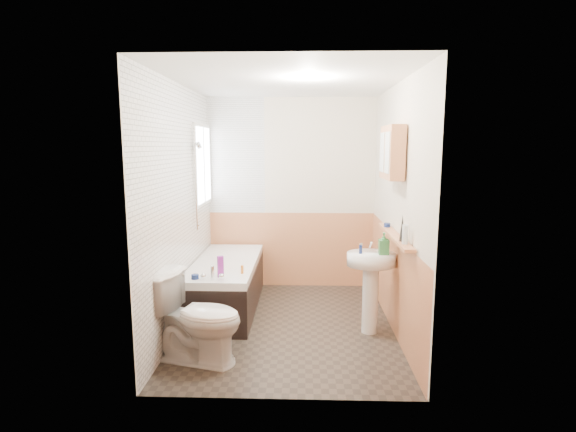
# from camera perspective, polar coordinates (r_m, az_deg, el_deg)

# --- Properties ---
(floor) EXTENTS (2.80, 2.80, 0.00)m
(floor) POSITION_cam_1_polar(r_m,az_deg,el_deg) (4.89, -0.06, -13.72)
(floor) COLOR #2A231E
(floor) RESTS_ON ground
(ceiling) EXTENTS (2.80, 2.80, 0.00)m
(ceiling) POSITION_cam_1_polar(r_m,az_deg,el_deg) (4.56, -0.07, 16.72)
(ceiling) COLOR white
(ceiling) RESTS_ON ground
(wall_back) EXTENTS (2.20, 0.02, 2.50)m
(wall_back) POSITION_cam_1_polar(r_m,az_deg,el_deg) (5.96, 0.41, 2.82)
(wall_back) COLOR beige
(wall_back) RESTS_ON ground
(wall_front) EXTENTS (2.20, 0.02, 2.50)m
(wall_front) POSITION_cam_1_polar(r_m,az_deg,el_deg) (3.17, -0.95, -2.57)
(wall_front) COLOR beige
(wall_front) RESTS_ON ground
(wall_left) EXTENTS (0.02, 2.80, 2.50)m
(wall_left) POSITION_cam_1_polar(r_m,az_deg,el_deg) (4.73, -13.64, 0.99)
(wall_left) COLOR beige
(wall_left) RESTS_ON ground
(wall_right) EXTENTS (0.02, 2.80, 2.50)m
(wall_right) POSITION_cam_1_polar(r_m,az_deg,el_deg) (4.65, 13.73, 0.86)
(wall_right) COLOR beige
(wall_right) RESTS_ON ground
(wainscot_right) EXTENTS (0.01, 2.80, 1.00)m
(wainscot_right) POSITION_cam_1_polar(r_m,az_deg,el_deg) (4.81, 13.14, -8.02)
(wainscot_right) COLOR tan
(wainscot_right) RESTS_ON wall_right
(wainscot_front) EXTENTS (2.20, 0.01, 1.00)m
(wainscot_front) POSITION_cam_1_polar(r_m,az_deg,el_deg) (3.42, -0.89, -14.91)
(wainscot_front) COLOR tan
(wainscot_front) RESTS_ON wall_front
(wainscot_back) EXTENTS (2.20, 0.01, 1.00)m
(wainscot_back) POSITION_cam_1_polar(r_m,az_deg,el_deg) (6.06, 0.39, -4.27)
(wainscot_back) COLOR tan
(wainscot_back) RESTS_ON wall_back
(tile_cladding_left) EXTENTS (0.01, 2.80, 2.50)m
(tile_cladding_left) POSITION_cam_1_polar(r_m,az_deg,el_deg) (4.72, -13.38, 0.99)
(tile_cladding_left) COLOR white
(tile_cladding_left) RESTS_ON wall_left
(tile_return_back) EXTENTS (0.75, 0.01, 1.50)m
(tile_return_back) POSITION_cam_1_polar(r_m,az_deg,el_deg) (5.96, -6.64, 7.59)
(tile_return_back) COLOR white
(tile_return_back) RESTS_ON wall_back
(window) EXTENTS (0.03, 0.79, 0.99)m
(window) POSITION_cam_1_polar(r_m,az_deg,el_deg) (5.60, -10.72, 6.39)
(window) COLOR white
(window) RESTS_ON wall_left
(bathtub) EXTENTS (0.70, 1.71, 0.71)m
(bathtub) POSITION_cam_1_polar(r_m,az_deg,el_deg) (5.31, -7.86, -8.51)
(bathtub) COLOR black
(bathtub) RESTS_ON floor
(shower_riser) EXTENTS (0.10, 0.08, 1.14)m
(shower_riser) POSITION_cam_1_polar(r_m,az_deg,el_deg) (5.14, -11.57, 5.67)
(shower_riser) COLOR silver
(shower_riser) RESTS_ON wall_left
(toilet) EXTENTS (0.90, 0.65, 0.79)m
(toilet) POSITION_cam_1_polar(r_m,az_deg,el_deg) (4.09, -11.43, -12.54)
(toilet) COLOR white
(toilet) RESTS_ON floor
(sink) EXTENTS (0.48, 0.39, 0.94)m
(sink) POSITION_cam_1_polar(r_m,az_deg,el_deg) (4.61, 10.47, -7.50)
(sink) COLOR white
(sink) RESTS_ON floor
(pine_shelf) EXTENTS (0.10, 1.28, 0.03)m
(pine_shelf) POSITION_cam_1_polar(r_m,az_deg,el_deg) (4.43, 13.40, -2.48)
(pine_shelf) COLOR tan
(pine_shelf) RESTS_ON wall_right
(medicine_cabinet) EXTENTS (0.14, 0.57, 0.51)m
(medicine_cabinet) POSITION_cam_1_polar(r_m,az_deg,el_deg) (4.48, 13.06, 7.87)
(medicine_cabinet) COLOR tan
(medicine_cabinet) RESTS_ON wall_right
(foam_can) EXTENTS (0.06, 0.06, 0.17)m
(foam_can) POSITION_cam_1_polar(r_m,az_deg,el_deg) (4.00, 14.65, -2.28)
(foam_can) COLOR silver
(foam_can) RESTS_ON pine_shelf
(green_bottle) EXTENTS (0.06, 0.06, 0.24)m
(green_bottle) POSITION_cam_1_polar(r_m,az_deg,el_deg) (4.11, 14.31, -1.46)
(green_bottle) COLOR black
(green_bottle) RESTS_ON pine_shelf
(black_jar) EXTENTS (0.07, 0.07, 0.04)m
(black_jar) POSITION_cam_1_polar(r_m,az_deg,el_deg) (4.81, 12.49, -1.12)
(black_jar) COLOR navy
(black_jar) RESTS_ON pine_shelf
(soap_bottle) EXTENTS (0.10, 0.22, 0.10)m
(soap_bottle) POSITION_cam_1_polar(r_m,az_deg,el_deg) (4.50, 12.04, -4.15)
(soap_bottle) COLOR #388447
(soap_bottle) RESTS_ON sink
(clear_bottle) EXTENTS (0.04, 0.04, 0.09)m
(clear_bottle) POSITION_cam_1_polar(r_m,az_deg,el_deg) (4.49, 9.21, -4.21)
(clear_bottle) COLOR navy
(clear_bottle) RESTS_ON sink
(blue_gel) EXTENTS (0.07, 0.06, 0.22)m
(blue_gel) POSITION_cam_1_polar(r_m,az_deg,el_deg) (4.58, -8.57, -6.36)
(blue_gel) COLOR purple
(blue_gel) RESTS_ON bathtub
(cream_jar) EXTENTS (0.09, 0.09, 0.05)m
(cream_jar) POSITION_cam_1_polar(r_m,az_deg,el_deg) (4.58, -11.72, -7.56)
(cream_jar) COLOR navy
(cream_jar) RESTS_ON bathtub
(orange_bottle) EXTENTS (0.04, 0.04, 0.09)m
(orange_bottle) POSITION_cam_1_polar(r_m,az_deg,el_deg) (4.69, -5.84, -6.77)
(orange_bottle) COLOR orange
(orange_bottle) RESTS_ON bathtub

